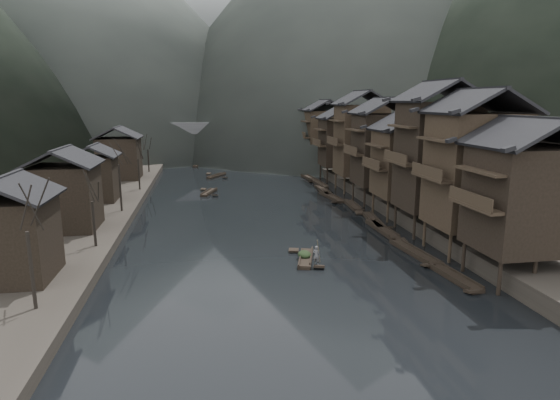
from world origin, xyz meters
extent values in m
plane|color=black|center=(0.00, 0.00, 0.00)|extent=(300.00, 300.00, 0.00)
cube|color=#2D2823|center=(35.00, 40.00, 0.90)|extent=(40.00, 200.00, 1.80)
cube|color=#2D2823|center=(-35.00, 40.00, 0.60)|extent=(40.00, 200.00, 1.20)
cylinder|color=black|center=(14.20, -10.40, 1.30)|extent=(0.30, 0.30, 2.90)
cylinder|color=black|center=(14.20, -5.60, 1.30)|extent=(0.30, 0.30, 2.90)
cylinder|color=black|center=(16.95, -10.40, 1.30)|extent=(0.30, 0.30, 2.90)
cylinder|color=black|center=(16.95, -5.60, 1.30)|extent=(0.30, 0.30, 2.90)
cube|color=black|center=(17.30, -8.00, 6.53)|extent=(7.00, 6.00, 7.86)
cube|color=#2F251A|center=(13.30, -8.00, 6.14)|extent=(1.20, 5.70, 0.25)
cylinder|color=#2F251A|center=(14.20, -3.40, 1.30)|extent=(0.30, 0.30, 2.90)
cylinder|color=#2F251A|center=(14.20, 1.40, 1.30)|extent=(0.30, 0.30, 2.90)
cylinder|color=#2F251A|center=(16.95, -3.40, 1.30)|extent=(0.30, 0.30, 2.90)
cylinder|color=#2F251A|center=(16.95, 1.40, 1.30)|extent=(0.30, 0.30, 2.90)
cube|color=#2F251A|center=(17.30, -1.00, 7.65)|extent=(7.00, 6.00, 10.10)
cube|color=#2F251A|center=(13.30, -1.00, 7.14)|extent=(1.20, 5.70, 0.25)
cylinder|color=black|center=(14.20, 3.60, 1.30)|extent=(0.30, 0.30, 2.90)
cylinder|color=black|center=(14.20, 8.40, 1.30)|extent=(0.30, 0.30, 2.90)
cylinder|color=black|center=(16.95, 3.60, 1.30)|extent=(0.30, 0.30, 2.90)
cylinder|color=black|center=(16.95, 8.40, 1.30)|extent=(0.30, 0.30, 2.90)
cube|color=black|center=(17.30, 6.00, 8.13)|extent=(7.00, 6.00, 11.07)
cube|color=#2F251A|center=(13.30, 6.00, 7.58)|extent=(1.20, 5.70, 0.25)
cylinder|color=#2F251A|center=(14.20, 10.60, 1.30)|extent=(0.30, 0.30, 2.90)
cylinder|color=#2F251A|center=(14.20, 15.40, 1.30)|extent=(0.30, 0.30, 2.90)
cylinder|color=#2F251A|center=(16.95, 10.60, 1.30)|extent=(0.30, 0.30, 2.90)
cylinder|color=#2F251A|center=(16.95, 15.40, 1.30)|extent=(0.30, 0.30, 2.90)
cube|color=#2F251A|center=(17.30, 13.00, 6.49)|extent=(7.00, 6.00, 7.78)
cube|color=#2F251A|center=(13.30, 13.00, 6.10)|extent=(1.20, 5.70, 0.25)
cylinder|color=black|center=(14.20, 18.60, 1.30)|extent=(0.30, 0.30, 2.90)
cylinder|color=black|center=(14.20, 23.40, 1.30)|extent=(0.30, 0.30, 2.90)
cylinder|color=black|center=(16.95, 18.60, 1.30)|extent=(0.30, 0.30, 2.90)
cylinder|color=black|center=(16.95, 23.40, 1.30)|extent=(0.30, 0.30, 2.90)
cube|color=black|center=(17.30, 21.00, 7.33)|extent=(7.00, 6.00, 9.46)
cube|color=#2F251A|center=(13.30, 21.00, 6.86)|extent=(1.20, 5.70, 0.25)
cylinder|color=#2F251A|center=(14.20, 27.60, 1.30)|extent=(0.30, 0.30, 2.90)
cylinder|color=#2F251A|center=(14.20, 32.40, 1.30)|extent=(0.30, 0.30, 2.90)
cylinder|color=#2F251A|center=(16.95, 27.60, 1.30)|extent=(0.30, 0.30, 2.90)
cylinder|color=#2F251A|center=(16.95, 32.40, 1.30)|extent=(0.30, 0.30, 2.90)
cube|color=#2F251A|center=(17.30, 30.00, 7.88)|extent=(7.00, 6.00, 10.55)
cube|color=#2F251A|center=(13.30, 30.00, 7.35)|extent=(1.20, 5.70, 0.25)
cylinder|color=black|center=(14.20, 37.60, 1.30)|extent=(0.30, 0.30, 2.90)
cylinder|color=black|center=(14.20, 42.40, 1.30)|extent=(0.30, 0.30, 2.90)
cylinder|color=black|center=(16.95, 37.60, 1.30)|extent=(0.30, 0.30, 2.90)
cylinder|color=black|center=(16.95, 42.40, 1.30)|extent=(0.30, 0.30, 2.90)
cube|color=black|center=(17.30, 40.00, 6.66)|extent=(7.00, 6.00, 8.12)
cube|color=#2F251A|center=(13.30, 40.00, 6.25)|extent=(1.20, 5.70, 0.25)
cylinder|color=#2F251A|center=(14.20, 49.60, 1.30)|extent=(0.30, 0.30, 2.90)
cylinder|color=#2F251A|center=(14.20, 54.40, 1.30)|extent=(0.30, 0.30, 2.90)
cylinder|color=#2F251A|center=(16.95, 49.60, 1.30)|extent=(0.30, 0.30, 2.90)
cylinder|color=#2F251A|center=(16.95, 54.40, 1.30)|extent=(0.30, 0.30, 2.90)
cube|color=#2F251A|center=(17.30, 52.00, 7.22)|extent=(7.00, 6.00, 9.24)
cube|color=#2F251A|center=(13.30, 52.00, 6.76)|extent=(1.20, 5.70, 0.25)
cube|color=black|center=(-20.50, -4.00, 4.20)|extent=(5.50, 5.50, 6.00)
cube|color=black|center=(-20.50, 10.00, 4.45)|extent=(6.00, 6.00, 6.50)
cube|color=black|center=(-20.50, 24.00, 4.10)|extent=(5.00, 5.00, 5.80)
cube|color=black|center=(-20.50, 42.00, 4.60)|extent=(6.50, 6.50, 6.80)
cylinder|color=black|center=(-17.00, -9.62, 3.71)|extent=(0.24, 0.24, 5.03)
cylinder|color=black|center=(-17.00, 3.40, 3.26)|extent=(0.24, 0.24, 4.11)
cylinder|color=black|center=(-17.00, 17.32, 3.98)|extent=(0.24, 0.24, 5.56)
cylinder|color=black|center=(-17.00, 31.25, 3.44)|extent=(0.24, 0.24, 4.48)
cylinder|color=black|center=(-17.00, 49.17, 3.25)|extent=(0.24, 0.24, 4.09)
cube|color=black|center=(12.63, -7.08, 0.15)|extent=(1.62, 6.08, 0.30)
cube|color=black|center=(12.63, -7.08, 0.33)|extent=(1.67, 5.97, 0.10)
cube|color=black|center=(12.89, -4.21, 0.29)|extent=(1.00, 0.82, 0.33)
cube|color=black|center=(12.38, -9.95, 0.29)|extent=(1.00, 0.82, 0.33)
cube|color=black|center=(12.20, -0.73, 0.15)|extent=(1.84, 7.39, 0.30)
cube|color=black|center=(12.20, -0.73, 0.33)|extent=(1.88, 7.25, 0.10)
cube|color=black|center=(12.56, 2.76, 0.29)|extent=(1.02, 0.99, 0.36)
cube|color=black|center=(11.84, -4.23, 0.29)|extent=(1.02, 0.99, 0.36)
cube|color=black|center=(12.20, 7.15, 0.15)|extent=(1.26, 7.21, 0.30)
cube|color=black|center=(12.20, 7.15, 0.33)|extent=(1.31, 7.07, 0.10)
cube|color=black|center=(12.28, 10.60, 0.29)|extent=(0.95, 0.90, 0.36)
cube|color=black|center=(12.12, 3.70, 0.29)|extent=(0.95, 0.90, 0.36)
cube|color=black|center=(12.67, 11.25, 0.15)|extent=(2.02, 7.44, 0.30)
cube|color=black|center=(12.67, 11.25, 0.33)|extent=(2.05, 7.31, 0.10)
cube|color=black|center=(12.23, 14.76, 0.29)|extent=(1.04, 1.01, 0.36)
cube|color=black|center=(13.12, 7.74, 0.29)|extent=(1.04, 1.01, 0.36)
cube|color=black|center=(12.73, 19.11, 0.15)|extent=(1.42, 5.89, 0.30)
cube|color=black|center=(12.73, 19.11, 0.33)|extent=(1.47, 5.77, 0.10)
cube|color=black|center=(12.58, 21.91, 0.29)|extent=(0.97, 0.77, 0.32)
cube|color=black|center=(12.89, 16.32, 0.29)|extent=(0.97, 0.77, 0.32)
cube|color=black|center=(11.43, 24.85, 0.15)|extent=(1.96, 7.41, 0.30)
cube|color=black|center=(11.43, 24.85, 0.33)|extent=(2.00, 7.27, 0.10)
cube|color=black|center=(11.85, 28.34, 0.29)|extent=(1.03, 1.00, 0.36)
cube|color=black|center=(11.02, 21.35, 0.29)|extent=(1.03, 1.00, 0.36)
cube|color=black|center=(11.57, 29.97, 0.15)|extent=(1.31, 7.10, 0.30)
cube|color=black|center=(11.57, 29.97, 0.33)|extent=(1.36, 6.96, 0.10)
cube|color=black|center=(11.46, 33.37, 0.29)|extent=(0.96, 0.90, 0.35)
cube|color=black|center=(11.67, 26.58, 0.29)|extent=(0.96, 0.90, 0.35)
cube|color=black|center=(12.41, 35.25, 0.15)|extent=(1.28, 5.99, 0.30)
cube|color=black|center=(12.41, 35.25, 0.33)|extent=(1.33, 5.87, 0.10)
cube|color=black|center=(12.50, 38.10, 0.29)|extent=(0.96, 0.76, 0.32)
cube|color=black|center=(12.33, 32.39, 0.29)|extent=(0.96, 0.76, 0.32)
cube|color=black|center=(12.04, 41.69, 0.15)|extent=(1.86, 7.26, 0.30)
cube|color=black|center=(12.04, 41.69, 0.33)|extent=(1.90, 7.13, 0.10)
cube|color=black|center=(12.41, 45.12, 0.29)|extent=(1.02, 0.98, 0.36)
cube|color=black|center=(11.67, 38.26, 0.29)|extent=(1.02, 0.98, 0.36)
cube|color=black|center=(-5.96, 31.27, 0.15)|extent=(2.70, 5.46, 0.30)
cube|color=black|center=(-5.96, 31.27, 0.33)|extent=(2.71, 5.38, 0.10)
cube|color=black|center=(-6.80, 33.74, 0.29)|extent=(1.02, 0.91, 0.31)
cube|color=black|center=(-5.11, 28.81, 0.29)|extent=(1.02, 0.91, 0.31)
cube|color=black|center=(-4.37, 47.33, 0.15)|extent=(3.81, 5.57, 0.30)
cube|color=black|center=(-4.37, 47.33, 0.33)|extent=(3.80, 5.49, 0.10)
cube|color=black|center=(-5.78, 49.76, 0.29)|extent=(1.10, 1.05, 0.32)
cube|color=black|center=(-2.95, 44.90, 0.29)|extent=(1.10, 1.05, 0.32)
cube|color=black|center=(-7.39, 62.49, 0.15)|extent=(3.23, 4.94, 0.30)
cube|color=black|center=(-7.39, 62.49, 0.33)|extent=(3.23, 4.88, 0.10)
cube|color=black|center=(-8.52, 64.64, 0.29)|extent=(1.05, 0.95, 0.30)
cube|color=black|center=(-6.27, 60.35, 0.29)|extent=(1.05, 0.95, 0.30)
cube|color=black|center=(-7.16, 75.69, 0.15)|extent=(3.05, 5.60, 0.30)
cube|color=black|center=(-7.16, 75.69, 0.33)|extent=(3.05, 5.51, 0.10)
cube|color=black|center=(-6.14, 78.20, 0.29)|extent=(1.05, 0.97, 0.32)
cube|color=black|center=(-8.18, 73.18, 0.29)|extent=(1.05, 0.97, 0.32)
cube|color=#4C4C4F|center=(0.00, 72.00, 7.20)|extent=(40.00, 6.00, 1.60)
cube|color=#4C4C4F|center=(0.00, 69.30, 8.50)|extent=(40.00, 0.50, 1.00)
cube|color=#4C4C4F|center=(0.00, 74.70, 8.50)|extent=(40.00, 0.50, 1.00)
cube|color=#4C4C4F|center=(-14.00, 72.00, 3.20)|extent=(3.20, 6.00, 6.40)
cube|color=#4C4C4F|center=(-4.50, 72.00, 3.20)|extent=(3.20, 6.00, 6.40)
cube|color=#4C4C4F|center=(4.50, 72.00, 3.20)|extent=(3.20, 6.00, 6.40)
cube|color=#4C4C4F|center=(14.00, 72.00, 3.20)|extent=(3.20, 6.00, 6.40)
cone|color=#474F49|center=(-50.00, 135.00, 43.44)|extent=(168.00, 168.00, 86.89)
cone|color=gray|center=(0.00, 210.00, 54.79)|extent=(320.00, 320.00, 109.59)
cube|color=black|center=(2.04, -0.80, 0.15)|extent=(2.38, 5.06, 0.30)
cube|color=black|center=(2.04, -0.80, 0.33)|extent=(2.40, 4.98, 0.10)
cube|color=black|center=(1.40, 1.49, 0.29)|extent=(1.05, 0.84, 0.30)
cube|color=black|center=(2.69, -3.09, 0.29)|extent=(1.05, 0.84, 0.30)
ellipsoid|color=black|center=(1.98, -0.56, 0.80)|extent=(1.19, 1.55, 0.71)
imported|color=#5B5B5E|center=(2.55, -2.62, 1.28)|extent=(0.73, 0.66, 1.67)
cylinder|color=#8C7A51|center=(2.75, -2.62, 3.59)|extent=(0.98, 2.50, 2.95)
camera|label=1|loc=(-6.50, -39.15, 13.77)|focal=30.00mm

